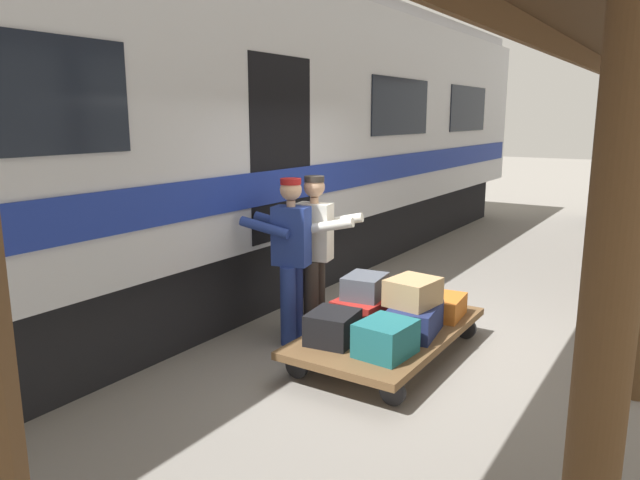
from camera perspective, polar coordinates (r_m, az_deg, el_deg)
name	(u,v)px	position (r m, az deg, el deg)	size (l,w,h in m)	color
ground_plane	(433,350)	(6.14, 10.85, -10.41)	(60.00, 60.00, 0.00)	gray
train_car	(184,137)	(7.58, -13.00, 9.72)	(3.02, 17.37, 4.00)	#B7BABF
luggage_cart	(389,332)	(5.83, 6.64, -8.83)	(1.18, 2.20, 0.29)	brown
suitcase_red_plastic	(365,311)	(5.89, 4.34, -6.81)	(0.45, 0.60, 0.26)	#AD231E
suitcase_teal_softside	(386,338)	(5.15, 6.37, -9.42)	(0.41, 0.48, 0.30)	#1E666B
suitcase_cream_canvas	(392,297)	(6.41, 6.93, -5.54)	(0.37, 0.47, 0.21)	beige
suitcase_black_hardshell	(333,327)	(5.39, 1.24, -8.43)	(0.40, 0.44, 0.28)	black
suitcase_navy_fabric	(415,320)	(5.67, 9.12, -7.62)	(0.41, 0.61, 0.27)	navy
suitcase_orange_carryall	(438,306)	(6.21, 11.38, -6.23)	(0.47, 0.50, 0.22)	#CC6B23
suitcase_slate_roller	(365,286)	(5.85, 4.37, -4.49)	(0.36, 0.44, 0.22)	#4C515B
suitcase_tan_vintage	(413,292)	(5.63, 8.98, -4.97)	(0.40, 0.46, 0.25)	tan
porter_in_overalls	(290,255)	(6.01, -2.95, -1.42)	(0.72, 0.53, 1.70)	navy
porter_by_door	(316,250)	(6.22, -0.37, -0.94)	(0.72, 0.52, 1.70)	#332D28
baggage_tug	(622,196)	(14.35, 27.18, 3.83)	(1.37, 1.86, 1.30)	black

